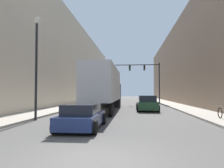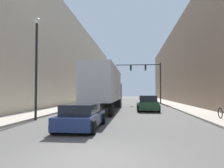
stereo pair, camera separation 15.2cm
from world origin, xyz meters
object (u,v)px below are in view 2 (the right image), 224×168
sedan_car (82,117)px  traffic_signal_gantry (150,75)px  suv_car (148,103)px  semi_truck (106,87)px  street_lamp (36,54)px  parked_bicycle (224,113)px

sedan_car → traffic_signal_gantry: size_ratio=0.61×
suv_car → sedan_car: bearing=-109.6°
traffic_signal_gantry → sedan_car: bearing=-101.8°
semi_truck → sedan_car: bearing=-89.1°
street_lamp → traffic_signal_gantry: bearing=67.6°
semi_truck → street_lamp: size_ratio=1.95×
traffic_signal_gantry → street_lamp: 24.29m
suv_car → semi_truck: bearing=-174.0°
sedan_car → street_lamp: size_ratio=0.64×
traffic_signal_gantry → suv_car: bearing=-95.1°
semi_truck → suv_car: bearing=6.0°
sedan_car → traffic_signal_gantry: (5.33, 25.48, 4.11)m
street_lamp → parked_bicycle: 12.93m
traffic_signal_gantry → street_lamp: (-9.24, -22.46, -0.25)m
semi_truck → sedan_car: 11.17m
sedan_car → suv_car: (4.09, 11.48, 0.13)m
sedan_car → traffic_signal_gantry: 26.36m
semi_truck → suv_car: semi_truck is taller
semi_truck → traffic_signal_gantry: 15.65m
street_lamp → parked_bicycle: bearing=2.0°
traffic_signal_gantry → parked_bicycle: 22.65m
suv_car → street_lamp: (-7.99, -8.46, 3.74)m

